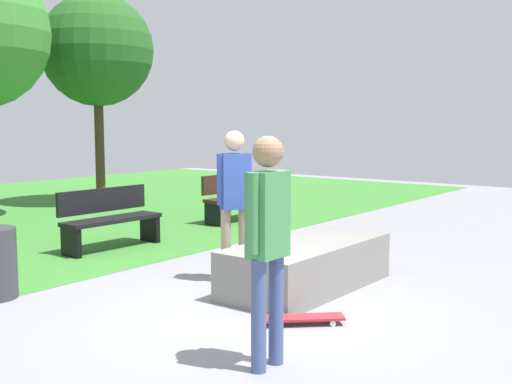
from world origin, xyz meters
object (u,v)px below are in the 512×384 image
object	(u,v)px
backpack_on_ledge	(268,233)
tree_tall_oak	(97,51)
park_bench_near_path	(109,217)
park_bench_near_lamppost	(237,196)
skater_performing_trick	(268,233)
skater_watching	(235,193)
skateboard_by_ledge	(302,318)
concrete_ledge	(307,265)

from	to	relation	value
backpack_on_ledge	tree_tall_oak	bearing A→B (deg)	31.59
backpack_on_ledge	park_bench_near_path	world-z (taller)	park_bench_near_path
park_bench_near_path	park_bench_near_lamppost	bearing A→B (deg)	2.66
skater_performing_trick	park_bench_near_path	size ratio (longest dim) A/B	1.13
park_bench_near_lamppost	park_bench_near_path	bearing A→B (deg)	-177.34
skater_performing_trick	park_bench_near_lamppost	bearing A→B (deg)	41.19
skater_watching	tree_tall_oak	distance (m)	8.33
skateboard_by_ledge	park_bench_near_path	bearing A→B (deg)	74.10
skater_watching	park_bench_near_path	distance (m)	2.85
tree_tall_oak	park_bench_near_lamppost	bearing A→B (deg)	-90.53
concrete_ledge	tree_tall_oak	distance (m)	9.23
backpack_on_ledge	park_bench_near_path	size ratio (longest dim) A/B	0.20
backpack_on_ledge	park_bench_near_path	xyz separation A→B (m)	(0.63, 3.46, -0.23)
skater_performing_trick	tree_tall_oak	distance (m)	10.84
skater_watching	park_bench_near_lamppost	xyz separation A→B (m)	(3.61, 2.91, -0.59)
park_bench_near_path	tree_tall_oak	distance (m)	6.21
backpack_on_ledge	skater_performing_trick	xyz separation A→B (m)	(-1.64, -1.21, 0.37)
skater_performing_trick	park_bench_near_lamppost	distance (m)	7.35
backpack_on_ledge	skater_watching	size ratio (longest dim) A/B	0.18
skateboard_by_ledge	tree_tall_oak	world-z (taller)	tree_tall_oak
concrete_ledge	park_bench_near_lamppost	xyz separation A→B (m)	(3.34, 3.78, 0.21)
skater_watching	tree_tall_oak	world-z (taller)	tree_tall_oak
park_bench_near_lamppost	tree_tall_oak	xyz separation A→B (m)	(0.04, 4.17, 3.04)
park_bench_near_lamppost	skateboard_by_ledge	bearing A→B (deg)	-135.06
backpack_on_ledge	tree_tall_oak	size ratio (longest dim) A/B	0.07
backpack_on_ledge	skateboard_by_ledge	size ratio (longest dim) A/B	0.44
concrete_ledge	skater_performing_trick	bearing A→B (deg)	-154.32
skater_performing_trick	park_bench_near_path	world-z (taller)	skater_performing_trick
park_bench_near_path	skateboard_by_ledge	bearing A→B (deg)	-105.90
skater_performing_trick	park_bench_near_lamppost	world-z (taller)	skater_performing_trick
skateboard_by_ledge	park_bench_near_lamppost	size ratio (longest dim) A/B	0.44
skateboard_by_ledge	park_bench_near_path	distance (m)	4.50
backpack_on_ledge	skater_performing_trick	size ratio (longest dim) A/B	0.18
skater_performing_trick	park_bench_near_path	xyz separation A→B (m)	(2.27, 4.67, -0.60)
skater_performing_trick	park_bench_near_path	bearing A→B (deg)	64.07
tree_tall_oak	skateboard_by_ledge	bearing A→B (deg)	-117.59
skater_watching	park_bench_near_path	size ratio (longest dim) A/B	1.13
backpack_on_ledge	park_bench_near_lamppost	size ratio (longest dim) A/B	0.20
skateboard_by_ledge	backpack_on_ledge	bearing A→B (deg)	54.86
backpack_on_ledge	skateboard_by_ledge	world-z (taller)	backpack_on_ledge
park_bench_near_lamppost	tree_tall_oak	distance (m)	5.16
skater_performing_trick	park_bench_near_path	distance (m)	5.23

